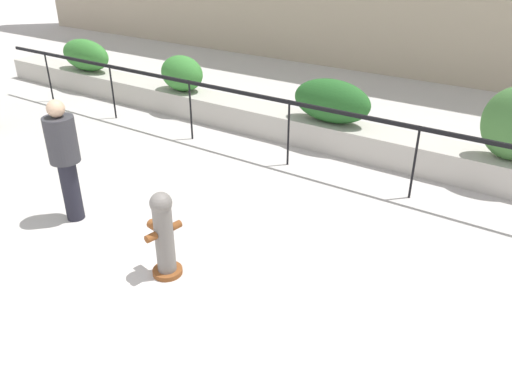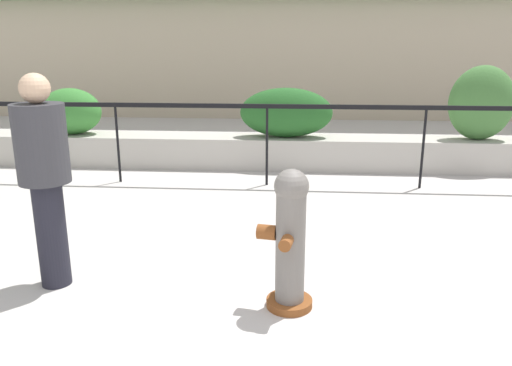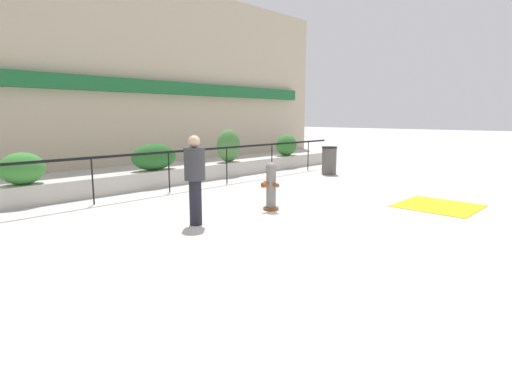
% 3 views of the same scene
% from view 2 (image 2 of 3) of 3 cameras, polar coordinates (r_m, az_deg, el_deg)
% --- Properties ---
extents(planter_wall_low, '(18.00, 0.70, 0.50)m').
position_cam_2_polar(planter_wall_low, '(8.15, 1.68, 3.58)').
color(planter_wall_low, '#B7B2A8').
rests_on(planter_wall_low, ground).
extents(fence_railing_segment, '(15.00, 0.05, 1.15)m').
position_cam_2_polar(fence_railing_segment, '(6.93, 1.27, 7.93)').
color(fence_railing_segment, black).
rests_on(fence_railing_segment, ground).
extents(hedge_bush_1, '(1.01, 0.70, 0.75)m').
position_cam_2_polar(hedge_bush_1, '(8.84, -20.41, 7.69)').
color(hedge_bush_1, '#387F33').
rests_on(hedge_bush_1, planter_wall_low).
extents(hedge_bush_2, '(1.47, 0.65, 0.78)m').
position_cam_2_polar(hedge_bush_2, '(8.03, 3.47, 8.03)').
color(hedge_bush_2, '#235B23').
rests_on(hedge_bush_2, planter_wall_low).
extents(hedge_bush_3, '(0.99, 0.56, 1.14)m').
position_cam_2_polar(hedge_bush_3, '(8.50, 24.36, 8.33)').
color(hedge_bush_3, '#427538').
rests_on(hedge_bush_3, planter_wall_low).
extents(fire_hydrant, '(0.46, 0.48, 1.08)m').
position_cam_2_polar(fire_hydrant, '(3.70, 3.89, -6.37)').
color(fire_hydrant, brown).
rests_on(fire_hydrant, ground).
extents(pedestrian, '(0.52, 0.52, 1.73)m').
position_cam_2_polar(pedestrian, '(4.26, -23.06, 1.47)').
color(pedestrian, black).
rests_on(pedestrian, ground).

